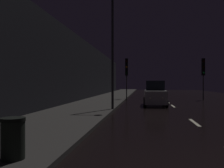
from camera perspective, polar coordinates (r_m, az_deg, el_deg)
ground at (r=27.89m, az=12.34°, el=-3.68°), size 25.44×84.00×0.02m
sidewalk_left at (r=28.09m, az=-1.06°, el=-3.47°), size 4.40×84.00×0.15m
building_facade_left at (r=25.18m, az=-8.11°, el=3.40°), size 0.80×63.00×6.55m
lane_centerline at (r=18.78m, az=14.77°, el=-5.49°), size 0.16×26.79×0.01m
traffic_light_far_right at (r=28.57m, az=20.82°, el=3.13°), size 0.32×0.47×4.63m
traffic_light_far_left at (r=26.65m, az=3.47°, el=3.31°), size 0.32×0.46×4.60m
streetlamp_overhead at (r=16.27m, az=1.68°, el=11.69°), size 1.70×0.44×7.79m
trash_bin_curbside at (r=5.95m, az=-22.42°, el=-11.79°), size 0.55×0.55×0.93m
car_approaching_headlights at (r=20.39m, az=10.13°, el=-2.40°), size 1.89×4.10×2.07m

